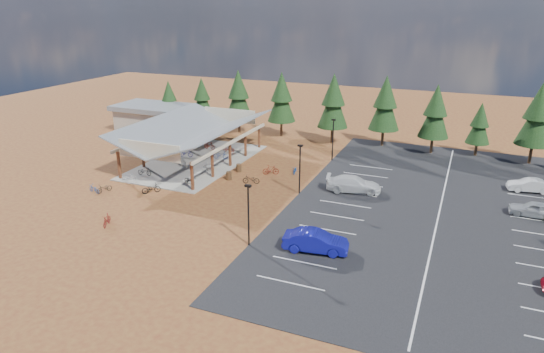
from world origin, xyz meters
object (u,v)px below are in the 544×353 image
object	(u,v)px
car_3	(354,184)
car_8	(534,209)
bike_2	(186,153)
bike_1	(181,161)
bike_0	(144,171)
bike_5	(208,167)
lamp_post_2	(333,137)
trash_bin_0	(229,176)
lamp_post_0	(248,211)
outbuilding	(153,117)
bike_8	(104,188)
bike_4	(189,180)
bike_12	(151,188)
bike_14	(295,170)
bike_9	(129,177)
bike_10	(94,189)
bike_11	(107,220)
bike_16	(251,179)
lamp_post_1	(300,166)
bike_pavilion	(195,131)
car_1	(316,241)
bike_3	(209,145)
bike_6	(221,155)
bike_15	(271,170)
bike_7	(229,148)
trash_bin_1	(239,168)
car_9	(529,185)

from	to	relation	value
car_3	car_8	distance (m)	16.45
bike_2	car_8	xyz separation A→B (m)	(38.51, -3.30, 0.18)
bike_1	bike_0	bearing A→B (deg)	168.41
bike_5	car_3	xyz separation A→B (m)	(16.70, 0.42, 0.22)
lamp_post_2	trash_bin_0	size ratio (longest dim) A/B	5.71
lamp_post_0	outbuilding	bearing A→B (deg)	136.01
bike_8	bike_0	bearing A→B (deg)	103.31
outbuilding	trash_bin_0	size ratio (longest dim) A/B	12.22
bike_2	bike_4	distance (m)	9.90
bike_12	bike_14	size ratio (longest dim) A/B	1.22
bike_9	bike_14	distance (m)	18.24
outbuilding	bike_10	bearing A→B (deg)	-67.91
outbuilding	car_3	size ratio (longest dim) A/B	2.00
bike_11	bike_2	bearing A→B (deg)	81.44
bike_5	bike_16	bearing A→B (deg)	-83.42
bike_2	bike_5	bearing A→B (deg)	-135.79
bike_8	car_8	bearing A→B (deg)	35.26
lamp_post_1	bike_pavilion	bearing A→B (deg)	161.57
car_8	car_1	bearing A→B (deg)	-46.27
bike_0	bike_2	distance (m)	7.67
bike_1	car_8	distance (m)	37.40
bike_9	bike_3	bearing A→B (deg)	-31.42
lamp_post_0	bike_3	bearing A→B (deg)	126.04
lamp_post_0	bike_4	world-z (taller)	lamp_post_0
bike_6	car_1	distance (m)	25.37
bike_15	car_1	world-z (taller)	car_1
bike_12	trash_bin_0	bearing A→B (deg)	-86.82
bike_7	bike_9	world-z (taller)	bike_7
car_8	bike_9	bearing A→B (deg)	-77.37
outbuilding	car_3	bearing A→B (deg)	-21.57
bike_6	bike_11	world-z (taller)	bike_6
trash_bin_0	bike_11	size ratio (longest dim) A/B	0.52
bike_5	car_8	xyz separation A→B (m)	(33.15, 0.55, 0.13)
outbuilding	bike_6	xyz separation A→B (m)	(16.26, -9.04, -1.45)
bike_5	car_8	distance (m)	33.16
trash_bin_1	bike_7	distance (m)	7.71
outbuilding	car_9	size ratio (longest dim) A/B	2.69
trash_bin_1	car_9	bearing A→B (deg)	10.76
outbuilding	trash_bin_1	world-z (taller)	outbuilding
car_3	car_8	bearing A→B (deg)	-100.43
bike_16	car_1	world-z (taller)	car_1
bike_6	car_1	world-z (taller)	car_1
bike_3	bike_15	bearing A→B (deg)	-104.40
bike_0	bike_3	xyz separation A→B (m)	(1.65, 11.67, 0.10)
outbuilding	trash_bin_0	bearing A→B (deg)	-36.31
bike_0	bike_2	xyz separation A→B (m)	(0.56, 7.65, 0.03)
bike_1	car_8	world-z (taller)	car_8
bike_9	bike_15	bearing A→B (deg)	-81.81
bike_4	bike_15	bearing A→B (deg)	-26.35
bike_9	trash_bin_0	bearing A→B (deg)	-87.29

